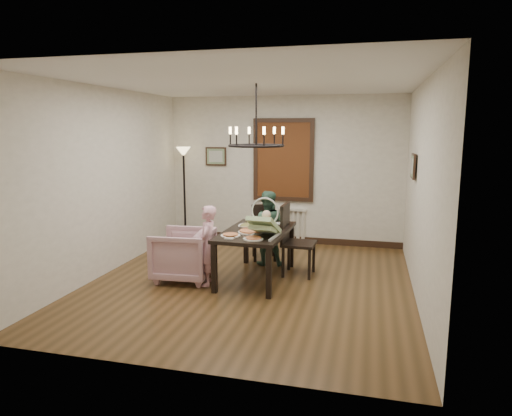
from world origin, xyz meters
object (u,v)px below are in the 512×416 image
at_px(dining_table, 256,236).
at_px(baby_bouncer, 264,223).
at_px(drinking_glass, 266,227).
at_px(floor_lamp, 185,195).
at_px(chair_far, 264,233).
at_px(elderly_woman, 207,252).
at_px(seated_man, 267,234).
at_px(armchair, 183,255).
at_px(chair_right, 299,240).

xyz_separation_m(dining_table, baby_bouncer, (0.20, -0.37, 0.27)).
bearing_deg(drinking_glass, floor_lamp, 136.16).
height_order(chair_far, drinking_glass, chair_far).
relative_size(elderly_woman, floor_lamp, 0.52).
xyz_separation_m(dining_table, seated_man, (-0.02, 0.76, -0.15)).
bearing_deg(armchair, elderly_woman, 68.46).
bearing_deg(dining_table, drinking_glass, -20.27).
xyz_separation_m(baby_bouncer, drinking_glass, (-0.04, 0.30, -0.11)).
bearing_deg(baby_bouncer, floor_lamp, 137.63).
distance_m(chair_right, floor_lamp, 3.01).
relative_size(chair_far, elderly_woman, 0.98).
relative_size(chair_right, drinking_glass, 7.38).
bearing_deg(dining_table, floor_lamp, 136.72).
distance_m(dining_table, chair_far, 1.06).
height_order(elderly_woman, floor_lamp, floor_lamp).
bearing_deg(chair_right, armchair, 113.45).
bearing_deg(seated_man, armchair, 35.77).
height_order(seated_man, baby_bouncer, baby_bouncer).
distance_m(chair_far, elderly_woman, 1.53).
height_order(chair_far, elderly_woman, elderly_woman).
distance_m(armchair, floor_lamp, 2.47).
bearing_deg(dining_table, chair_right, 32.36).
bearing_deg(seated_man, floor_lamp, -41.72).
relative_size(elderly_woman, seated_man, 0.94).
relative_size(dining_table, seated_man, 1.59).
bearing_deg(armchair, seated_man, 131.72).
bearing_deg(dining_table, baby_bouncer, -59.25).
relative_size(chair_far, chair_right, 0.84).
height_order(chair_right, drinking_glass, chair_right).
bearing_deg(chair_far, elderly_woman, -126.52).
bearing_deg(chair_far, baby_bouncer, -95.17).
height_order(chair_right, elderly_woman, chair_right).
bearing_deg(drinking_glass, seated_man, 102.10).
bearing_deg(armchair, drinking_glass, 96.22).
height_order(elderly_woman, drinking_glass, elderly_woman).
bearing_deg(seated_man, dining_table, 81.27).
bearing_deg(baby_bouncer, elderly_woman, -171.80).
xyz_separation_m(elderly_woman, drinking_glass, (0.76, 0.35, 0.33)).
distance_m(dining_table, chair_right, 0.68).
height_order(seated_man, floor_lamp, floor_lamp).
distance_m(chair_far, chair_right, 0.99).
relative_size(armchair, floor_lamp, 0.46).
distance_m(armchair, baby_bouncer, 1.35).
distance_m(dining_table, floor_lamp, 2.76).
bearing_deg(drinking_glass, armchair, -169.80).
distance_m(chair_right, elderly_woman, 1.40).
height_order(armchair, drinking_glass, drinking_glass).
bearing_deg(chair_right, floor_lamp, 59.75).
distance_m(armchair, drinking_glass, 1.28).
distance_m(armchair, seated_man, 1.46).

